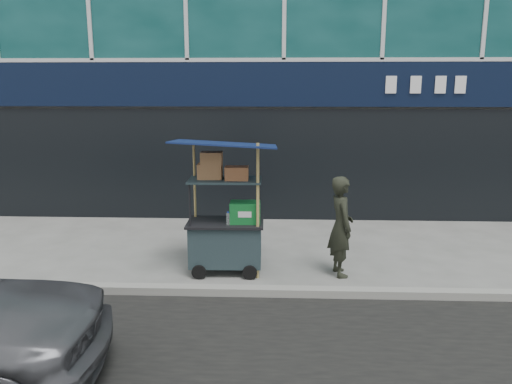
{
  "coord_description": "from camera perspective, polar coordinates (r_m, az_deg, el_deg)",
  "views": [
    {
      "loc": [
        -0.14,
        -6.73,
        2.88
      ],
      "look_at": [
        -0.46,
        1.2,
        1.18
      ],
      "focal_mm": 35.0,
      "sensor_mm": 36.0,
      "label": 1
    }
  ],
  "objects": [
    {
      "name": "vendor_man",
      "position": [
        7.74,
        9.68,
        -3.87
      ],
      "size": [
        0.47,
        0.62,
        1.55
      ],
      "primitive_type": "imported",
      "rotation": [
        0.0,
        0.0,
        1.75
      ],
      "color": "black",
      "rests_on": "ground"
    },
    {
      "name": "curb",
      "position": [
        7.11,
        3.33,
        -11.31
      ],
      "size": [
        80.0,
        0.18,
        0.12
      ],
      "primitive_type": "cube",
      "color": "gray",
      "rests_on": "ground"
    },
    {
      "name": "vendor_cart",
      "position": [
        7.77,
        -3.39,
        -3.93
      ],
      "size": [
        1.59,
        1.13,
        2.11
      ],
      "rotation": [
        0.0,
        0.0,
        0.02
      ],
      "color": "#19272B",
      "rests_on": "ground"
    },
    {
      "name": "ground",
      "position": [
        7.32,
        3.3,
        -11.12
      ],
      "size": [
        80.0,
        80.0,
        0.0
      ],
      "primitive_type": "plane",
      "color": "slate",
      "rests_on": "ground"
    }
  ]
}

